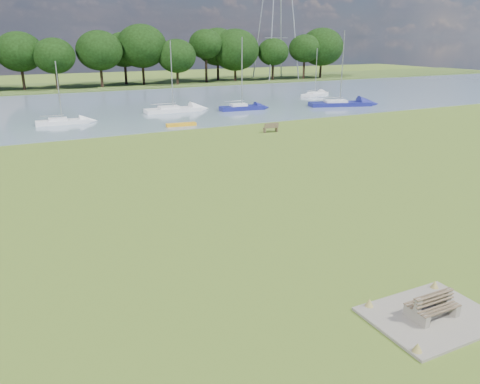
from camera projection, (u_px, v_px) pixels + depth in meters
name	position (u px, v px, depth m)	size (l,w,h in m)	color
ground	(245.00, 198.00, 27.91)	(220.00, 220.00, 0.00)	olive
river	(106.00, 108.00, 63.63)	(220.00, 40.00, 0.10)	gray
far_bank	(74.00, 87.00, 89.13)	(220.00, 20.00, 0.40)	#4C6626
concrete_pad	(431.00, 317.00, 16.00)	(4.20, 3.20, 0.10)	gray
bench_pair	(432.00, 306.00, 15.86)	(1.69, 1.00, 0.91)	gray
riverbank_bench	(271.00, 128.00, 46.98)	(1.59, 0.52, 0.97)	brown
kayak	(181.00, 125.00, 50.14)	(3.22, 0.75, 0.32)	gold
tree_line	(46.00, 51.00, 81.68)	(132.39, 9.44, 11.43)	black
sailboat_0	(62.00, 120.00, 51.18)	(5.58, 1.82, 6.67)	white
sailboat_1	(241.00, 106.00, 60.99)	(5.98, 2.09, 9.09)	navy
sailboat_3	(173.00, 108.00, 59.51)	(7.23, 2.06, 8.67)	white
sailboat_4	(315.00, 93.00, 75.72)	(5.94, 3.68, 7.40)	white
sailboat_6	(339.00, 102.00, 64.68)	(8.80, 4.77, 9.95)	navy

